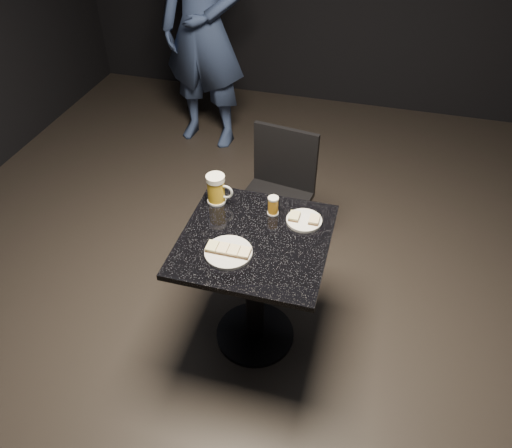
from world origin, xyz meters
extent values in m
plane|color=black|center=(0.00, 0.00, 0.00)|extent=(6.00, 6.00, 0.00)
cylinder|color=silver|center=(-0.09, -0.13, 0.76)|extent=(0.22, 0.22, 0.01)
cylinder|color=silver|center=(0.20, 0.18, 0.76)|extent=(0.18, 0.18, 0.01)
imported|color=#20354F|center=(-0.97, 2.00, 0.97)|extent=(0.75, 0.53, 1.94)
cylinder|color=black|center=(0.00, 0.00, 0.01)|extent=(0.44, 0.44, 0.03)
cylinder|color=black|center=(0.00, 0.00, 0.37)|extent=(0.10, 0.10, 0.69)
cube|color=black|center=(0.00, 0.00, 0.73)|extent=(0.70, 0.70, 0.03)
cylinder|color=silver|center=(-0.27, 0.22, 0.76)|extent=(0.10, 0.10, 0.01)
cylinder|color=yellow|center=(-0.27, 0.22, 0.82)|extent=(0.09, 0.09, 0.12)
cylinder|color=white|center=(-0.27, 0.22, 0.89)|extent=(0.10, 0.10, 0.03)
torus|color=silver|center=(-0.21, 0.21, 0.82)|extent=(0.08, 0.01, 0.08)
cylinder|color=silver|center=(0.04, 0.20, 0.75)|extent=(0.06, 0.06, 0.01)
cylinder|color=orange|center=(0.04, 0.20, 0.80)|extent=(0.05, 0.05, 0.08)
cylinder|color=silver|center=(0.04, 0.20, 0.84)|extent=(0.05, 0.05, 0.01)
cube|color=black|center=(-0.07, 0.65, 0.45)|extent=(0.46, 0.46, 0.04)
cylinder|color=black|center=(-0.26, 0.50, 0.21)|extent=(0.03, 0.03, 0.43)
cylinder|color=black|center=(0.08, 0.45, 0.21)|extent=(0.03, 0.03, 0.43)
cylinder|color=black|center=(-0.21, 0.84, 0.21)|extent=(0.03, 0.03, 0.43)
cylinder|color=black|center=(0.13, 0.79, 0.21)|extent=(0.03, 0.03, 0.43)
cube|color=black|center=(-0.04, 0.83, 0.67)|extent=(0.40, 0.09, 0.40)
cube|color=#4C3521|center=(-0.17, -0.13, 0.77)|extent=(0.05, 0.07, 0.01)
cube|color=#D1D184|center=(-0.17, -0.13, 0.78)|extent=(0.05, 0.07, 0.01)
cube|color=#4C3521|center=(-0.11, -0.13, 0.77)|extent=(0.05, 0.07, 0.01)
cube|color=beige|center=(-0.11, -0.13, 0.78)|extent=(0.05, 0.07, 0.01)
cube|color=#4C3521|center=(-0.06, -0.13, 0.77)|extent=(0.05, 0.07, 0.01)
cube|color=beige|center=(-0.06, -0.13, 0.78)|extent=(0.05, 0.07, 0.01)
cube|color=#4C3521|center=(-0.01, -0.13, 0.77)|extent=(0.05, 0.07, 0.01)
cube|color=beige|center=(-0.01, -0.13, 0.78)|extent=(0.05, 0.07, 0.01)
cube|color=#4C3521|center=(0.15, 0.18, 0.77)|extent=(0.05, 0.07, 0.01)
cube|color=#D1D184|center=(0.15, 0.18, 0.78)|extent=(0.05, 0.07, 0.01)
cube|color=#4C3521|center=(0.25, 0.18, 0.77)|extent=(0.05, 0.07, 0.01)
cube|color=beige|center=(0.25, 0.18, 0.78)|extent=(0.05, 0.07, 0.01)
camera|label=1|loc=(0.47, -1.68, 2.34)|focal=35.00mm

